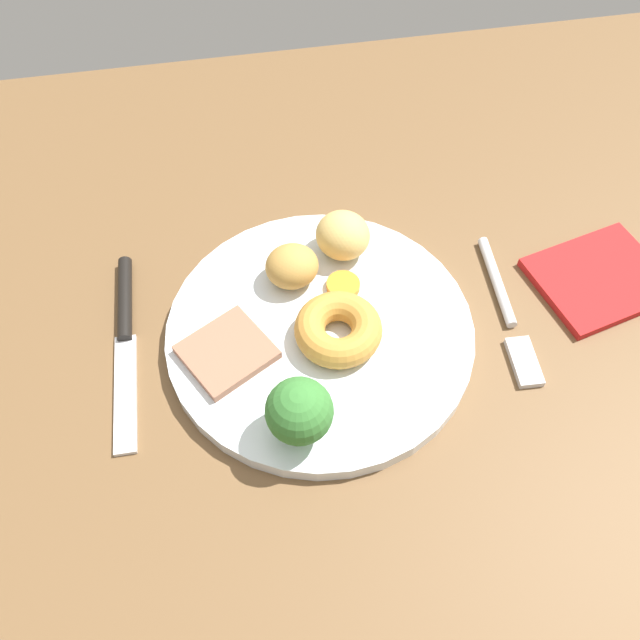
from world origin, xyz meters
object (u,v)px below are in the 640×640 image
(roast_potato_right, at_px, (292,266))
(fork, at_px, (507,313))
(dinner_plate, at_px, (320,332))
(roast_potato_left, at_px, (343,235))
(meat_slice_main, at_px, (227,356))
(folded_napkin, at_px, (600,278))
(knife, at_px, (125,331))
(yorkshire_pudding, at_px, (339,333))
(carrot_coin_front, at_px, (343,285))
(broccoli_floret, at_px, (299,412))

(roast_potato_right, distance_m, fork, 0.19)
(dinner_plate, relative_size, roast_potato_left, 5.28)
(meat_slice_main, relative_size, fork, 0.42)
(dinner_plate, height_order, fork, dinner_plate)
(folded_napkin, bearing_deg, dinner_plate, 3.15)
(roast_potato_left, height_order, roast_potato_right, roast_potato_left)
(dinner_plate, height_order, knife, dinner_plate)
(yorkshire_pudding, xyz_separation_m, fork, (-0.15, -0.01, -0.02))
(yorkshire_pudding, xyz_separation_m, folded_napkin, (-0.24, -0.03, -0.02))
(knife, bearing_deg, meat_slice_main, 60.73)
(meat_slice_main, height_order, carrot_coin_front, meat_slice_main)
(meat_slice_main, xyz_separation_m, roast_potato_right, (-0.06, -0.07, 0.01))
(roast_potato_left, bearing_deg, dinner_plate, 66.26)
(dinner_plate, distance_m, knife, 0.16)
(roast_potato_left, distance_m, carrot_coin_front, 0.05)
(roast_potato_right, relative_size, carrot_coin_front, 1.58)
(folded_napkin, bearing_deg, knife, -2.40)
(yorkshire_pudding, height_order, knife, yorkshire_pudding)
(roast_potato_right, bearing_deg, yorkshire_pudding, 110.64)
(meat_slice_main, xyz_separation_m, roast_potato_left, (-0.11, -0.09, 0.02))
(fork, distance_m, knife, 0.32)
(roast_potato_right, height_order, broccoli_floret, broccoli_floret)
(roast_potato_left, height_order, broccoli_floret, broccoli_floret)
(folded_napkin, bearing_deg, roast_potato_right, -8.46)
(meat_slice_main, distance_m, roast_potato_right, 0.09)
(roast_potato_right, bearing_deg, meat_slice_main, 48.15)
(fork, bearing_deg, broccoli_floret, -63.56)
(broccoli_floret, bearing_deg, fork, -156.87)
(carrot_coin_front, height_order, knife, carrot_coin_front)
(meat_slice_main, bearing_deg, fork, -177.70)
(roast_potato_left, bearing_deg, fork, 146.20)
(dinner_plate, bearing_deg, yorkshire_pudding, 126.04)
(meat_slice_main, height_order, roast_potato_right, roast_potato_right)
(folded_napkin, bearing_deg, roast_potato_left, -16.23)
(fork, relative_size, knife, 0.83)
(yorkshire_pudding, distance_m, broccoli_floret, 0.09)
(knife, bearing_deg, folded_napkin, 88.52)
(meat_slice_main, bearing_deg, roast_potato_left, -139.75)
(broccoli_floret, bearing_deg, roast_potato_left, -111.32)
(roast_potato_left, xyz_separation_m, fork, (-0.13, 0.08, -0.03))
(roast_potato_right, distance_m, carrot_coin_front, 0.05)
(roast_potato_left, distance_m, knife, 0.20)
(broccoli_floret, height_order, knife, broccoli_floret)
(dinner_plate, distance_m, broccoli_floret, 0.10)
(broccoli_floret, bearing_deg, knife, -43.05)
(broccoli_floret, relative_size, folded_napkin, 0.51)
(dinner_plate, distance_m, roast_potato_left, 0.09)
(knife, bearing_deg, roast_potato_left, 104.43)
(roast_potato_left, bearing_deg, folded_napkin, 163.77)
(meat_slice_main, distance_m, folded_napkin, 0.33)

